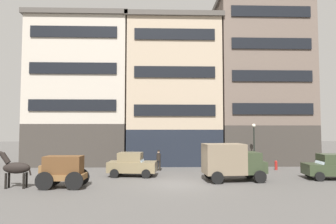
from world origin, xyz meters
name	(u,v)px	position (x,y,z in m)	size (l,w,h in m)	color
ground_plane	(178,184)	(0.00, 0.00, 0.00)	(120.00, 120.00, 0.00)	#4C4947
building_far_left	(83,91)	(-9.56, 11.49, 7.70)	(10.38, 7.39, 15.32)	#38332D
building_center_left	(173,92)	(0.21, 11.49, 7.66)	(9.85, 7.39, 15.25)	black
building_center_right	(260,82)	(9.77, 11.49, 8.74)	(9.96, 7.39, 17.40)	#38332D
cargo_wagon	(63,169)	(-7.34, -1.03, 1.15)	(2.93, 1.55, 1.98)	brown
draft_horse	(15,168)	(-10.29, -1.03, 1.27)	(2.35, 0.63, 2.30)	black
delivery_truck_near	(232,161)	(3.86, 0.91, 1.42)	(4.48, 2.44, 2.62)	#2D3823
sedan_dark	(132,164)	(-3.40, 3.12, 0.91)	(3.85, 2.17, 1.83)	#7A6B4C
sedan_light	(331,167)	(11.29, 1.35, 0.91)	(3.81, 2.09, 1.83)	#2D3823
pedestrian_officer	(159,159)	(-1.34, 5.96, 0.98)	(0.47, 0.47, 1.79)	black
streetlamp_curbside	(254,140)	(7.38, 6.57, 2.67)	(0.32, 0.32, 4.12)	black
fire_hydrant_curbside	(276,165)	(9.17, 6.10, 0.43)	(0.24, 0.24, 0.83)	maroon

